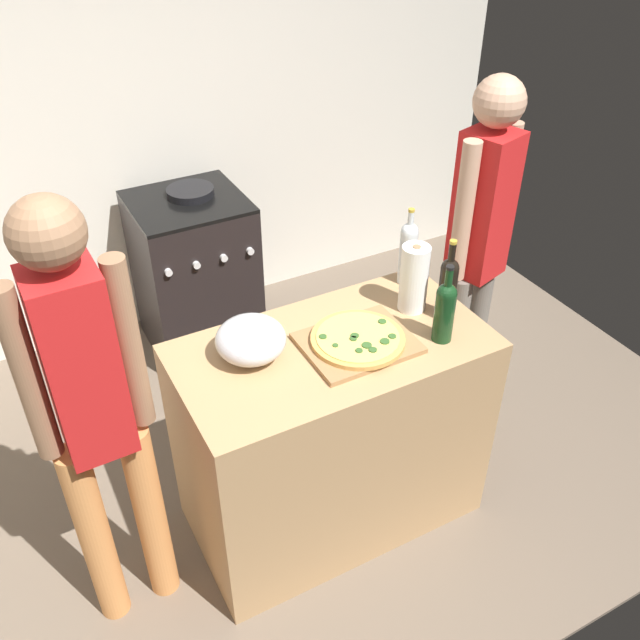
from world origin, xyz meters
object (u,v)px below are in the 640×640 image
(mixing_bowl, at_px, (251,340))
(stove, at_px, (195,274))
(paper_towel_roll, at_px, (414,278))
(person_in_stripes, at_px, (93,410))
(pizza, at_px, (358,339))
(person_in_red, at_px, (478,244))
(wine_bottle_green, at_px, (445,309))
(wine_bottle_clear, at_px, (408,250))
(wine_bottle_dark, at_px, (448,285))

(mixing_bowl, height_order, stove, mixing_bowl)
(paper_towel_roll, xyz_separation_m, person_in_stripes, (-1.25, -0.08, -0.06))
(pizza, height_order, person_in_stripes, person_in_stripes)
(stove, bearing_deg, person_in_red, -52.35)
(stove, relative_size, person_in_red, 0.55)
(pizza, xyz_separation_m, person_in_stripes, (-0.94, 0.02, 0.05))
(mixing_bowl, distance_m, person_in_stripes, 0.58)
(mixing_bowl, height_order, person_in_stripes, person_in_stripes)
(pizza, bearing_deg, person_in_red, 20.61)
(pizza, xyz_separation_m, paper_towel_roll, (0.31, 0.11, 0.11))
(paper_towel_roll, bearing_deg, wine_bottle_green, -94.14)
(person_in_red, bearing_deg, wine_bottle_green, -140.19)
(pizza, bearing_deg, wine_bottle_green, -20.74)
(paper_towel_roll, distance_m, wine_bottle_clear, 0.19)
(mixing_bowl, bearing_deg, person_in_red, 8.51)
(pizza, distance_m, mixing_bowl, 0.39)
(person_in_stripes, bearing_deg, person_in_red, 8.85)
(pizza, xyz_separation_m, mixing_bowl, (-0.37, 0.12, 0.05))
(stove, bearing_deg, mixing_bowl, -99.51)
(wine_bottle_green, distance_m, person_in_stripes, 1.25)
(mixing_bowl, height_order, wine_bottle_dark, wine_bottle_dark)
(wine_bottle_dark, distance_m, person_in_red, 0.49)
(wine_bottle_dark, relative_size, wine_bottle_green, 1.07)
(paper_towel_roll, xyz_separation_m, wine_bottle_dark, (0.08, -0.11, 0.01))
(wine_bottle_dark, xyz_separation_m, stove, (-0.53, 1.49, -0.61))
(person_in_red, bearing_deg, stove, 127.65)
(wine_bottle_dark, height_order, wine_bottle_green, wine_bottle_dark)
(person_in_stripes, bearing_deg, mixing_bowl, 9.50)
(pizza, height_order, mixing_bowl, mixing_bowl)
(wine_bottle_clear, height_order, wine_bottle_dark, same)
(wine_bottle_clear, relative_size, wine_bottle_green, 1.07)
(wine_bottle_dark, bearing_deg, person_in_stripes, 178.88)
(wine_bottle_clear, xyz_separation_m, wine_bottle_green, (-0.10, -0.39, -0.01))
(wine_bottle_green, bearing_deg, wine_bottle_dark, 49.42)
(paper_towel_roll, distance_m, stove, 1.57)
(pizza, relative_size, wine_bottle_clear, 1.04)
(wine_bottle_clear, xyz_separation_m, wine_bottle_dark, (-0.01, -0.28, -0.01))
(wine_bottle_clear, xyz_separation_m, stove, (-0.54, 1.21, -0.61))
(wine_bottle_dark, bearing_deg, wine_bottle_green, -130.58)
(person_in_stripes, bearing_deg, wine_bottle_dark, -1.12)
(pizza, xyz_separation_m, wine_bottle_green, (0.29, -0.11, 0.10))
(pizza, distance_m, paper_towel_roll, 0.34)
(wine_bottle_dark, relative_size, person_in_stripes, 0.19)
(person_in_stripes, bearing_deg, stove, 61.17)
(paper_towel_roll, height_order, person_in_red, person_in_red)
(pizza, bearing_deg, stove, 95.40)
(paper_towel_roll, xyz_separation_m, person_in_red, (0.47, 0.19, -0.07))
(person_in_stripes, bearing_deg, paper_towel_roll, 3.76)
(wine_bottle_dark, bearing_deg, stove, 109.59)
(wine_bottle_clear, bearing_deg, person_in_stripes, -169.28)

